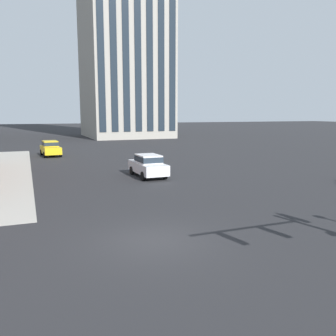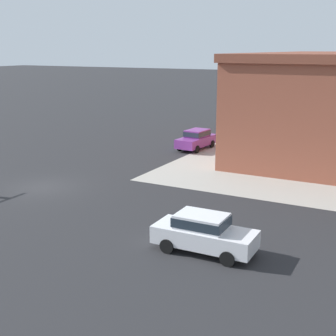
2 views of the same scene
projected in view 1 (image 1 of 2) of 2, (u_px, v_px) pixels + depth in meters
ground_plane at (154, 241)px, 13.35m from camera, size 320.00×320.00×0.00m
car_main_northbound_near at (148, 165)px, 26.61m from camera, size 1.95×4.43×1.68m
car_main_mid at (50, 148)px, 39.68m from camera, size 2.15×4.52×1.68m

